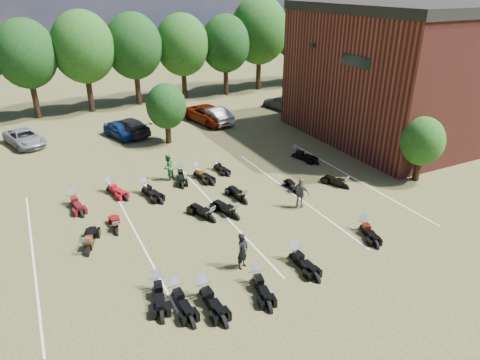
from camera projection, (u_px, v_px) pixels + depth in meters
ground at (292, 223)px, 23.66m from camera, size 160.00×160.00×0.00m
car_2 at (24, 138)px, 34.54m from camera, size 3.47×5.03×1.28m
car_3 at (128, 127)px, 36.96m from camera, size 3.54×5.34×1.44m
car_4 at (121, 130)px, 36.30m from camera, size 2.69×4.19×1.33m
car_5 at (214, 115)px, 39.96m from camera, size 2.31×4.90×1.55m
car_6 at (209, 115)px, 40.11m from camera, size 3.68×6.02×1.56m
car_7 at (282, 103)px, 44.44m from camera, size 2.83×4.93×1.35m
person_black at (243, 251)px, 19.60m from camera, size 0.78×0.70×1.80m
person_green at (168, 167)px, 28.44m from camera, size 1.10×1.07×1.79m
person_grey at (301, 193)px, 24.90m from camera, size 0.99×1.14×1.84m
motorcycle_0 at (176, 298)px, 18.03m from camera, size 0.83×2.43×1.35m
motorcycle_1 at (158, 290)px, 18.48m from camera, size 1.29×2.59×1.38m
motorcycle_2 at (204, 297)px, 18.09m from camera, size 0.90×2.53×1.39m
motorcycle_3 at (256, 283)px, 18.91m from camera, size 1.19×2.48×1.33m
motorcycle_4 at (294, 260)px, 20.51m from camera, size 0.81×2.41×1.33m
motorcycle_5 at (363, 230)px, 22.94m from camera, size 1.35×2.31×1.23m
motorcycle_7 at (117, 233)px, 22.65m from camera, size 0.83×2.05×1.11m
motorcycle_8 at (89, 253)px, 21.02m from camera, size 1.51×2.59×1.38m
motorcycle_9 at (211, 221)px, 23.83m from camera, size 1.49×2.47×1.31m
motorcycle_10 at (244, 203)px, 25.78m from camera, size 0.97×2.40×1.31m
motorcycle_11 at (235, 218)px, 24.10m from camera, size 1.47×2.58×1.37m
motorcycle_12 at (345, 188)px, 27.59m from camera, size 1.40×2.28×1.21m
motorcycle_13 at (296, 193)px, 26.94m from camera, size 0.91×2.06×1.11m
motorcycle_14 at (74, 204)px, 25.64m from camera, size 1.06×2.47×1.33m
motorcycle_15 at (110, 191)px, 27.19m from camera, size 1.50×2.46×1.31m
motorcycle_16 at (145, 193)px, 27.00m from camera, size 1.38×2.60×1.38m
motorcycle_17 at (197, 176)px, 29.34m from camera, size 1.23×2.53×1.35m
motorcycle_18 at (180, 177)px, 29.25m from camera, size 1.33×2.53×1.34m
motorcycle_19 at (216, 169)px, 30.45m from camera, size 0.90×2.08×1.12m
motorcycle_20 at (296, 158)px, 32.40m from camera, size 1.53×2.61×1.39m
brick_building at (449, 66)px, 37.68m from camera, size 25.40×15.20×10.70m
tree_line at (133, 44)px, 44.06m from camera, size 56.00×6.00×9.79m
young_tree_near_building at (422, 141)px, 27.60m from camera, size 2.80×2.80×4.16m
young_tree_midfield at (166, 106)px, 34.08m from camera, size 3.20×3.20×4.70m
parking_lines at (220, 211)px, 24.86m from camera, size 20.10×14.00×0.01m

